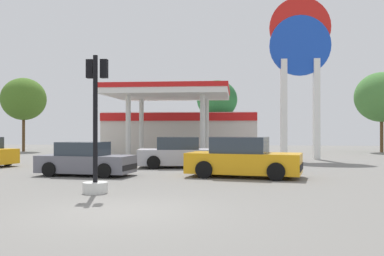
{
  "coord_description": "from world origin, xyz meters",
  "views": [
    {
      "loc": [
        2.69,
        -9.94,
        1.89
      ],
      "look_at": [
        0.37,
        12.84,
        2.01
      ],
      "focal_mm": 40.59,
      "sensor_mm": 36.0,
      "label": 1
    }
  ],
  "objects_px": {
    "station_pole_sign": "(300,58)",
    "car_3": "(243,159)",
    "tree_0": "(24,99)",
    "tree_2": "(382,97)",
    "car_1": "(181,154)",
    "tree_1": "(217,100)",
    "traffic_signal_1": "(96,147)",
    "car_0": "(86,160)"
  },
  "relations": [
    {
      "from": "car_0",
      "to": "traffic_signal_1",
      "type": "relative_size",
      "value": 0.99
    },
    {
      "from": "car_3",
      "to": "tree_0",
      "type": "relative_size",
      "value": 0.73
    },
    {
      "from": "station_pole_sign",
      "to": "car_1",
      "type": "bearing_deg",
      "value": -134.91
    },
    {
      "from": "car_0",
      "to": "tree_2",
      "type": "relative_size",
      "value": 0.6
    },
    {
      "from": "car_0",
      "to": "car_1",
      "type": "xyz_separation_m",
      "value": [
        3.46,
        4.27,
        0.06
      ]
    },
    {
      "from": "tree_2",
      "to": "car_3",
      "type": "bearing_deg",
      "value": -120.08
    },
    {
      "from": "tree_0",
      "to": "tree_1",
      "type": "bearing_deg",
      "value": -1.02
    },
    {
      "from": "car_3",
      "to": "traffic_signal_1",
      "type": "height_order",
      "value": "traffic_signal_1"
    },
    {
      "from": "station_pole_sign",
      "to": "traffic_signal_1",
      "type": "relative_size",
      "value": 2.55
    },
    {
      "from": "car_0",
      "to": "car_3",
      "type": "relative_size",
      "value": 0.85
    },
    {
      "from": "car_1",
      "to": "tree_0",
      "type": "xyz_separation_m",
      "value": [
        -16.09,
        15.14,
        3.98
      ]
    },
    {
      "from": "car_0",
      "to": "tree_2",
      "type": "xyz_separation_m",
      "value": [
        18.72,
        21.08,
        4.11
      ]
    },
    {
      "from": "tree_1",
      "to": "tree_2",
      "type": "bearing_deg",
      "value": 8.03
    },
    {
      "from": "station_pole_sign",
      "to": "car_3",
      "type": "xyz_separation_m",
      "value": [
        -3.88,
        -11.19,
        -5.91
      ]
    },
    {
      "from": "station_pole_sign",
      "to": "car_3",
      "type": "height_order",
      "value": "station_pole_sign"
    },
    {
      "from": "traffic_signal_1",
      "to": "tree_1",
      "type": "xyz_separation_m",
      "value": [
        2.63,
        23.95,
        3.07
      ]
    },
    {
      "from": "traffic_signal_1",
      "to": "station_pole_sign",
      "type": "bearing_deg",
      "value": 62.5
    },
    {
      "from": "car_0",
      "to": "car_1",
      "type": "relative_size",
      "value": 0.91
    },
    {
      "from": "traffic_signal_1",
      "to": "car_3",
      "type": "bearing_deg",
      "value": 47.54
    },
    {
      "from": "tree_0",
      "to": "car_3",
      "type": "bearing_deg",
      "value": -45.21
    },
    {
      "from": "car_3",
      "to": "traffic_signal_1",
      "type": "xyz_separation_m",
      "value": [
        -4.51,
        -4.93,
        0.66
      ]
    },
    {
      "from": "traffic_signal_1",
      "to": "tree_0",
      "type": "distance_m",
      "value": 28.54
    },
    {
      "from": "tree_1",
      "to": "car_1",
      "type": "bearing_deg",
      "value": -94.67
    },
    {
      "from": "traffic_signal_1",
      "to": "tree_1",
      "type": "distance_m",
      "value": 24.29
    },
    {
      "from": "tree_0",
      "to": "tree_2",
      "type": "distance_m",
      "value": 31.4
    },
    {
      "from": "car_3",
      "to": "tree_0",
      "type": "bearing_deg",
      "value": 134.79
    },
    {
      "from": "station_pole_sign",
      "to": "tree_0",
      "type": "relative_size",
      "value": 1.61
    },
    {
      "from": "car_1",
      "to": "tree_0",
      "type": "height_order",
      "value": "tree_0"
    },
    {
      "from": "tree_0",
      "to": "traffic_signal_1",
      "type": "bearing_deg",
      "value": -58.82
    },
    {
      "from": "car_0",
      "to": "station_pole_sign",
      "type": "bearing_deg",
      "value": 47.21
    },
    {
      "from": "traffic_signal_1",
      "to": "tree_0",
      "type": "relative_size",
      "value": 0.63
    },
    {
      "from": "tree_1",
      "to": "car_3",
      "type": "bearing_deg",
      "value": -84.35
    },
    {
      "from": "car_1",
      "to": "tree_2",
      "type": "xyz_separation_m",
      "value": [
        15.26,
        16.81,
        4.04
      ]
    },
    {
      "from": "car_1",
      "to": "tree_1",
      "type": "distance_m",
      "value": 15.35
    },
    {
      "from": "station_pole_sign",
      "to": "tree_1",
      "type": "distance_m",
      "value": 9.96
    },
    {
      "from": "car_0",
      "to": "tree_0",
      "type": "bearing_deg",
      "value": 123.07
    },
    {
      "from": "car_0",
      "to": "traffic_signal_1",
      "type": "distance_m",
      "value": 5.31
    },
    {
      "from": "car_0",
      "to": "tree_1",
      "type": "height_order",
      "value": "tree_1"
    },
    {
      "from": "traffic_signal_1",
      "to": "tree_2",
      "type": "bearing_deg",
      "value": 57.26
    },
    {
      "from": "traffic_signal_1",
      "to": "tree_2",
      "type": "distance_m",
      "value": 31.01
    },
    {
      "from": "car_3",
      "to": "tree_0",
      "type": "height_order",
      "value": "tree_0"
    },
    {
      "from": "tree_0",
      "to": "tree_1",
      "type": "xyz_separation_m",
      "value": [
        17.3,
        -0.31,
        -0.22
      ]
    }
  ]
}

